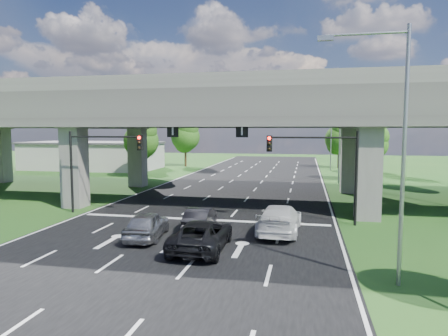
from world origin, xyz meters
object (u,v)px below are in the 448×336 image
(signal_right, at_px, (321,160))
(signal_left, at_px, (98,156))
(car_dark, at_px, (200,218))
(streetlight_near, at_px, (393,136))
(streetlight_beyond, at_px, (328,132))
(car_white, at_px, (280,219))
(car_trailing, at_px, (202,235))
(car_silver, at_px, (147,225))
(streetlight_far, at_px, (336,132))

(signal_right, bearing_deg, signal_left, 180.00)
(car_dark, bearing_deg, signal_right, -160.37)
(streetlight_near, relative_size, car_dark, 2.44)
(streetlight_near, distance_m, streetlight_beyond, 46.00)
(car_dark, xyz_separation_m, car_white, (4.80, 0.15, 0.15))
(streetlight_near, bearing_deg, car_dark, 144.05)
(car_white, relative_size, car_trailing, 1.05)
(signal_left, xyz_separation_m, car_white, (13.22, -2.91, -3.33))
(signal_left, bearing_deg, streetlight_near, -29.02)
(streetlight_near, xyz_separation_m, car_white, (-4.70, 7.04, -4.99))
(signal_left, xyz_separation_m, car_dark, (8.42, -3.05, -3.48))
(signal_left, relative_size, car_white, 1.05)
(signal_right, height_order, car_silver, signal_right)
(car_silver, distance_m, car_trailing, 3.83)
(streetlight_far, relative_size, car_white, 1.75)
(signal_right, xyz_separation_m, signal_left, (-15.65, 0.00, 0.00))
(car_dark, bearing_deg, car_trailing, 102.78)
(signal_right, distance_m, car_trailing, 9.91)
(streetlight_far, bearing_deg, signal_right, -96.47)
(car_white, xyz_separation_m, car_trailing, (-3.65, -4.15, -0.08))
(signal_right, height_order, streetlight_beyond, streetlight_beyond)
(signal_left, relative_size, streetlight_far, 0.60)
(streetlight_beyond, distance_m, car_white, 39.56)
(car_silver, relative_size, car_white, 0.78)
(signal_right, height_order, car_dark, signal_right)
(streetlight_near, distance_m, car_dark, 12.81)
(signal_left, relative_size, streetlight_beyond, 0.60)
(streetlight_beyond, bearing_deg, signal_left, -116.43)
(streetlight_near, xyz_separation_m, car_silver, (-11.90, 4.34, -5.06))
(signal_left, height_order, car_white, signal_left)
(car_dark, bearing_deg, streetlight_far, -115.61)
(streetlight_beyond, bearing_deg, streetlight_far, -90.00)
(streetlight_far, relative_size, car_dark, 2.44)
(streetlight_near, xyz_separation_m, car_trailing, (-8.35, 2.89, -5.07))
(car_silver, xyz_separation_m, car_white, (7.20, 2.70, 0.07))
(streetlight_far, distance_m, car_white, 23.96)
(streetlight_near, relative_size, car_trailing, 1.85)
(signal_left, relative_size, car_trailing, 1.11)
(streetlight_far, bearing_deg, car_trailing, -107.12)
(signal_left, xyz_separation_m, streetlight_far, (17.92, 20.06, 1.66))
(car_dark, bearing_deg, signal_left, -23.19)
(car_trailing, bearing_deg, car_dark, -75.20)
(streetlight_beyond, relative_size, car_silver, 2.24)
(streetlight_beyond, height_order, car_dark, streetlight_beyond)
(signal_right, height_order, car_white, signal_right)
(streetlight_far, bearing_deg, signal_left, -131.78)
(streetlight_beyond, xyz_separation_m, car_trailing, (-8.35, -43.11, -5.07))
(streetlight_far, height_order, car_trailing, streetlight_far)
(streetlight_far, relative_size, car_silver, 2.24)
(streetlight_near, height_order, car_white, streetlight_near)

